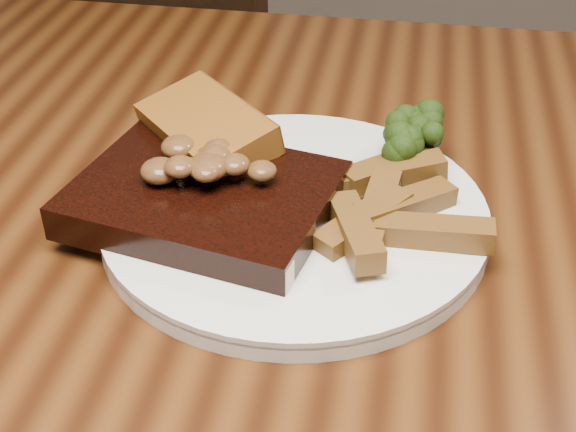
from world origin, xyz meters
name	(u,v)px	position (x,y,z in m)	size (l,w,h in m)	color
dining_table	(275,367)	(0.00, 0.00, 0.66)	(1.60, 0.90, 0.75)	#44240D
chair_far	(192,91)	(-0.27, 0.71, 0.51)	(0.57, 0.57, 0.93)	black
plate	(295,218)	(0.01, 0.05, 0.76)	(0.27, 0.27, 0.01)	white
steak	(204,199)	(-0.06, 0.04, 0.77)	(0.17, 0.13, 0.03)	black
steak_bone	(181,256)	(-0.06, -0.02, 0.77)	(0.15, 0.01, 0.02)	beige
mushroom_pile	(215,161)	(-0.05, 0.05, 0.80)	(0.08, 0.08, 0.03)	brown
garlic_bread	(208,152)	(-0.07, 0.10, 0.77)	(0.11, 0.06, 0.02)	brown
potato_wedges	(380,200)	(0.07, 0.06, 0.77)	(0.10, 0.10, 0.02)	brown
broccoli_cluster	(405,138)	(0.08, 0.13, 0.78)	(0.06, 0.06, 0.04)	#1F350C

